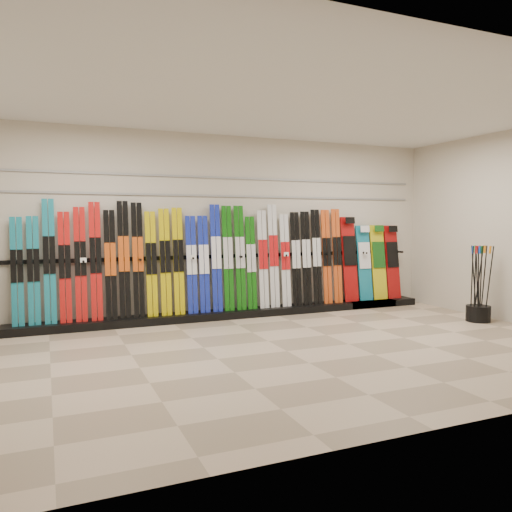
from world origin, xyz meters
name	(u,v)px	position (x,y,z in m)	size (l,w,h in m)	color
floor	(287,351)	(0.00, 0.00, 0.00)	(8.00, 8.00, 0.00)	gray
back_wall	(220,226)	(0.00, 2.50, 1.50)	(8.00, 8.00, 0.00)	beige
ceiling	(288,101)	(0.00, 0.00, 3.00)	(8.00, 8.00, 0.00)	silver
ski_rack_base	(238,313)	(0.22, 2.28, 0.06)	(8.00, 0.40, 0.12)	black
skis	(198,261)	(-0.45, 2.31, 0.95)	(5.38, 0.19, 1.79)	#187688
snowboards	(371,261)	(2.92, 2.35, 0.83)	(1.24, 0.24, 1.54)	#990C0C
pole_bin	(478,313)	(3.60, 0.45, 0.12)	(0.37, 0.37, 0.25)	black
ski_poles	(479,283)	(3.58, 0.44, 0.61)	(0.36, 0.32, 1.18)	black
slatwall_rail_0	(220,196)	(0.00, 2.48, 2.00)	(7.60, 0.02, 0.03)	gray
slatwall_rail_1	(220,178)	(0.00, 2.48, 2.30)	(7.60, 0.02, 0.03)	gray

